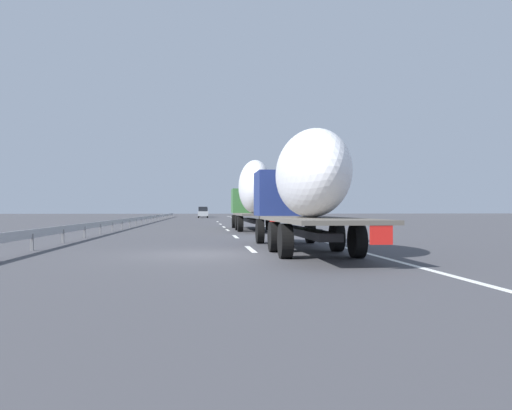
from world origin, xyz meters
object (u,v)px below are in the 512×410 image
(car_white_van, at_px, (204,212))
(truck_lead, at_px, (253,193))
(car_silver_hatch, at_px, (203,212))
(truck_trailing, at_px, (304,185))
(road_sign, at_px, (260,203))

(car_white_van, bearing_deg, truck_lead, -177.23)
(truck_lead, bearing_deg, car_silver_hatch, 3.60)
(car_silver_hatch, bearing_deg, truck_trailing, -177.29)
(truck_lead, bearing_deg, road_sign, -7.30)
(car_white_van, bearing_deg, road_sign, -171.95)
(car_silver_hatch, relative_size, car_white_van, 0.94)
(truck_lead, height_order, car_white_van, truck_lead)
(truck_lead, distance_m, car_silver_hatch, 56.54)
(truck_trailing, xyz_separation_m, car_silver_hatch, (74.88, 3.55, -1.35))
(truck_trailing, distance_m, car_white_van, 88.68)
(truck_lead, xyz_separation_m, truck_trailing, (-18.47, -0.00, -0.33))
(car_silver_hatch, bearing_deg, road_sign, -168.34)
(truck_trailing, height_order, car_silver_hatch, truck_trailing)
(truck_lead, height_order, truck_trailing, truck_lead)
(car_silver_hatch, bearing_deg, truck_lead, -176.40)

